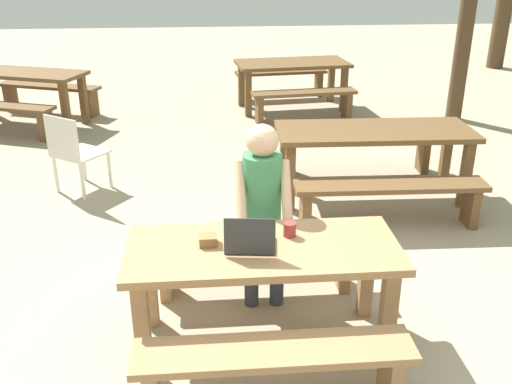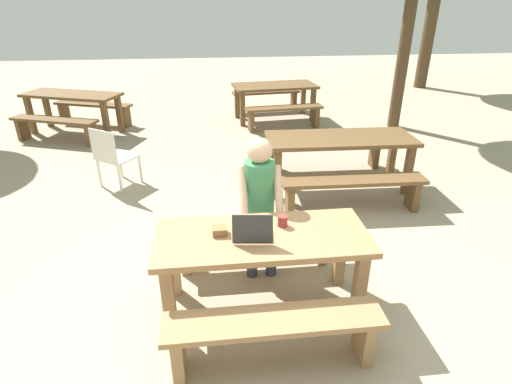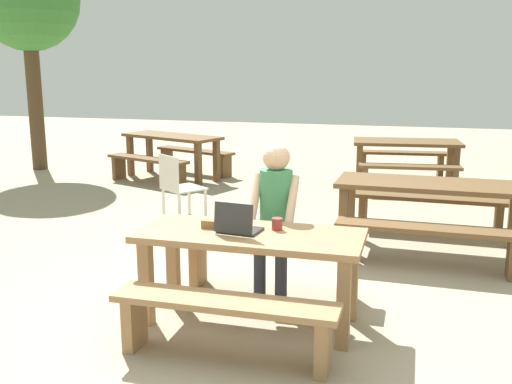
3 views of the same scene
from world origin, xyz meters
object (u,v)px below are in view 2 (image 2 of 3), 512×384
object	(u,v)px
picnic_table_mid	(275,90)
picnic_table_rear	(72,100)
person_seated	(260,197)
picnic_table_distant	(340,145)
laptop	(253,232)
plastic_chair	(113,156)
picnic_table_front	(263,248)
coffee_mug	(283,221)
small_pouch	(220,231)

from	to	relation	value
picnic_table_mid	picnic_table_rear	size ratio (longest dim) A/B	0.92
person_seated	picnic_table_distant	bearing A→B (deg)	52.73
laptop	plastic_chair	size ratio (longest dim) A/B	0.39
plastic_chair	picnic_table_mid	distance (m)	4.05
laptop	picnic_table_mid	world-z (taller)	laptop
person_seated	picnic_table_distant	xyz separation A→B (m)	(1.26, 1.65, -0.13)
picnic_table_front	picnic_table_distant	bearing A→B (deg)	59.53
laptop	picnic_table_front	bearing A→B (deg)	-145.89
coffee_mug	person_seated	world-z (taller)	person_seated
small_pouch	picnic_table_rear	world-z (taller)	small_pouch
picnic_table_rear	picnic_table_distant	size ratio (longest dim) A/B	0.99
coffee_mug	person_seated	bearing A→B (deg)	105.70
picnic_table_mid	picnic_table_front	bearing A→B (deg)	-106.08
picnic_table_distant	picnic_table_rear	bearing A→B (deg)	146.32
laptop	person_seated	xyz separation A→B (m)	(0.13, 0.61, -0.02)
small_pouch	picnic_table_front	bearing A→B (deg)	-8.54
person_seated	coffee_mug	bearing A→B (deg)	-74.30
laptop	person_seated	bearing A→B (deg)	-95.37
picnic_table_mid	picnic_table_rear	bearing A→B (deg)	-179.13
picnic_table_front	picnic_table_rear	xyz separation A→B (m)	(-2.86, 5.17, 0.03)
picnic_table_front	person_seated	bearing A→B (deg)	85.00
plastic_chair	picnic_table_distant	xyz separation A→B (m)	(2.97, -0.37, 0.17)
plastic_chair	picnic_table_distant	size ratio (longest dim) A/B	0.43
plastic_chair	small_pouch	bearing A→B (deg)	153.59
plastic_chair	picnic_table_distant	distance (m)	3.00
picnic_table_rear	picnic_table_distant	distance (m)	5.11
picnic_table_front	laptop	world-z (taller)	laptop
laptop	small_pouch	distance (m)	0.27
small_pouch	picnic_table_rear	size ratio (longest dim) A/B	0.06
small_pouch	person_seated	world-z (taller)	person_seated
coffee_mug	person_seated	size ratio (longest dim) A/B	0.07
coffee_mug	picnic_table_rear	world-z (taller)	coffee_mug
picnic_table_distant	small_pouch	bearing A→B (deg)	-125.40
laptop	plastic_chair	xyz separation A→B (m)	(-1.58, 2.63, -0.32)
picnic_table_front	small_pouch	world-z (taller)	small_pouch
picnic_table_rear	laptop	bearing A→B (deg)	-41.43
picnic_table_mid	picnic_table_rear	world-z (taller)	picnic_table_rear
coffee_mug	plastic_chair	xyz separation A→B (m)	(-1.84, 2.47, -0.30)
small_pouch	picnic_table_rear	distance (m)	5.72
small_pouch	plastic_chair	bearing A→B (deg)	117.71
picnic_table_rear	coffee_mug	bearing A→B (deg)	-38.47
small_pouch	person_seated	distance (m)	0.64
person_seated	picnic_table_mid	distance (m)	5.17
small_pouch	person_seated	xyz separation A→B (m)	(0.38, 0.52, 0.01)
plastic_chair	coffee_mug	bearing A→B (deg)	162.56
plastic_chair	picnic_table_rear	distance (m)	2.85
person_seated	small_pouch	bearing A→B (deg)	-126.17
small_pouch	picnic_table_mid	world-z (taller)	small_pouch
person_seated	picnic_table_mid	world-z (taller)	person_seated
picnic_table_distant	picnic_table_front	bearing A→B (deg)	-118.85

